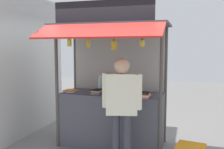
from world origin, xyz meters
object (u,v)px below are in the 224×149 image
vendor_person (122,101)px  water_bottle_front_left (136,87)px  water_bottle_far_right (100,84)px  magazine_stack_rear_center (97,92)px  banana_bunch_leftmost (69,42)px  magazine_stack_right (71,91)px  banana_bunch_inner_right (88,42)px  banana_bunch_inner_left (114,45)px  magazine_stack_far_left (144,95)px  water_bottle_front_right (110,85)px  banana_bunch_rightmost (142,43)px

vendor_person → water_bottle_front_left: bearing=-106.7°
water_bottle_far_right → vendor_person: (0.67, -0.90, -0.13)m
magazine_stack_rear_center → banana_bunch_leftmost: 1.03m
magazine_stack_right → magazine_stack_rear_center: 0.57m
water_bottle_far_right → banana_bunch_inner_right: 1.01m
water_bottle_front_left → banana_bunch_leftmost: size_ratio=0.91×
water_bottle_front_left → magazine_stack_right: water_bottle_front_left is taller
magazine_stack_right → banana_bunch_inner_left: (0.97, -0.37, 0.87)m
magazine_stack_rear_center → banana_bunch_inner_left: bearing=-36.9°
magazine_stack_right → magazine_stack_rear_center: size_ratio=0.89×
water_bottle_far_right → banana_bunch_inner_left: bearing=-53.9°
magazine_stack_right → banana_bunch_inner_left: 1.36m
water_bottle_far_right → magazine_stack_far_left: bearing=-25.7°
water_bottle_far_right → banana_bunch_leftmost: banana_bunch_leftmost is taller
magazine_stack_rear_center → water_bottle_front_right: bearing=46.9°
magazine_stack_rear_center → banana_bunch_inner_left: size_ratio=0.96×
water_bottle_front_left → magazine_stack_rear_center: (-0.66, -0.35, -0.07)m
magazine_stack_far_left → banana_bunch_rightmost: (-0.02, -0.18, 0.87)m
water_bottle_front_left → vendor_person: 0.93m
magazine_stack_far_left → banana_bunch_inner_right: bearing=-169.2°
banana_bunch_leftmost → banana_bunch_inner_right: bearing=0.4°
magazine_stack_right → banana_bunch_rightmost: 1.74m
water_bottle_front_right → banana_bunch_rightmost: (0.69, -0.51, 0.77)m
water_bottle_front_right → magazine_stack_far_left: size_ratio=1.03×
water_bottle_far_right → magazine_stack_rear_center: size_ratio=0.97×
water_bottle_far_right → magazine_stack_far_left: water_bottle_far_right is taller
banana_bunch_inner_left → banana_bunch_rightmost: bearing=-0.1°
banana_bunch_inner_right → water_bottle_far_right: bearing=90.9°
magazine_stack_rear_center → vendor_person: (0.61, -0.57, -0.02)m
magazine_stack_rear_center → banana_bunch_inner_left: 0.99m
water_bottle_front_left → magazine_stack_right: size_ratio=0.87×
magazine_stack_far_left → banana_bunch_inner_right: size_ratio=1.07×
banana_bunch_leftmost → banana_bunch_inner_left: bearing=-0.1°
banana_bunch_rightmost → magazine_stack_far_left: bearing=85.3°
water_bottle_front_right → banana_bunch_inner_left: bearing=-66.2°
water_bottle_far_right → magazine_stack_rear_center: water_bottle_far_right is taller
water_bottle_front_right → water_bottle_front_left: (0.47, 0.15, -0.03)m
magazine_stack_far_left → magazine_stack_right: bearing=172.5°
banana_bunch_inner_left → vendor_person: (0.21, -0.27, -0.87)m
banana_bunch_inner_right → magazine_stack_right: bearing=144.6°
water_bottle_far_right → magazine_stack_right: bearing=-152.5°
magazine_stack_far_left → banana_bunch_rightmost: bearing=-94.7°
water_bottle_front_right → banana_bunch_inner_left: size_ratio=0.97×
magazine_stack_right → banana_bunch_rightmost: (1.44, -0.37, 0.90)m
magazine_stack_far_left → banana_bunch_leftmost: 1.58m
water_bottle_front_left → magazine_stack_right: bearing=-166.9°
water_bottle_front_right → water_bottle_front_left: water_bottle_front_right is taller
banana_bunch_inner_left → magazine_stack_far_left: bearing=20.5°
banana_bunch_inner_right → magazine_stack_far_left: bearing=10.8°
water_bottle_front_left → vendor_person: vendor_person is taller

